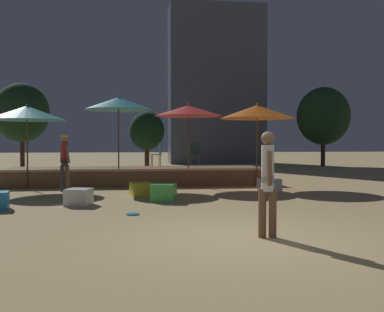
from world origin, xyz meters
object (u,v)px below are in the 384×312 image
(cube_seat_3, at_px, (164,192))
(background_tree_0, at_px, (323,116))
(person_1, at_px, (65,159))
(cube_seat_0, at_px, (269,185))
(bistro_chair_1, at_px, (195,152))
(background_tree_1, at_px, (147,131))
(background_tree_2, at_px, (22,113))
(patio_umbrella_3, at_px, (257,112))
(bistro_chair_0, at_px, (158,152))
(patio_umbrella_2, at_px, (118,104))
(person_0, at_px, (268,180))
(patio_umbrella_1, at_px, (27,113))
(patio_umbrella_0, at_px, (188,111))
(frisbee_disc, at_px, (133,214))
(cube_seat_1, at_px, (79,197))
(cube_seat_2, at_px, (141,189))

(cube_seat_3, height_order, background_tree_0, background_tree_0)
(person_1, bearing_deg, cube_seat_0, 130.44)
(bistro_chair_1, xyz_separation_m, background_tree_1, (-1.75, 8.59, 1.02))
(background_tree_0, bearing_deg, cube_seat_3, -126.16)
(background_tree_2, bearing_deg, background_tree_0, -3.30)
(patio_umbrella_3, distance_m, bistro_chair_1, 3.09)
(bistro_chair_0, relative_size, background_tree_0, 0.18)
(patio_umbrella_2, bearing_deg, person_0, -71.44)
(patio_umbrella_1, bearing_deg, bistro_chair_1, 17.12)
(bistro_chair_0, relative_size, background_tree_1, 0.27)
(person_0, height_order, background_tree_0, background_tree_0)
(patio_umbrella_2, height_order, person_0, patio_umbrella_2)
(cube_seat_0, bearing_deg, bistro_chair_1, 118.18)
(cube_seat_3, distance_m, background_tree_1, 14.09)
(patio_umbrella_0, relative_size, patio_umbrella_3, 1.00)
(patio_umbrella_3, relative_size, frisbee_disc, 10.65)
(patio_umbrella_2, distance_m, background_tree_0, 17.07)
(cube_seat_1, bearing_deg, patio_umbrella_0, 53.74)
(person_0, xyz_separation_m, bistro_chair_0, (-1.39, 9.45, 0.24))
(cube_seat_2, xyz_separation_m, bistro_chair_0, (0.66, 3.70, 1.00))
(cube_seat_0, height_order, cube_seat_1, cube_seat_0)
(background_tree_2, bearing_deg, cube_seat_2, -64.31)
(cube_seat_2, distance_m, background_tree_0, 18.70)
(frisbee_disc, bearing_deg, bistro_chair_1, 72.74)
(cube_seat_0, distance_m, cube_seat_2, 4.08)
(bistro_chair_0, distance_m, bistro_chair_1, 1.53)
(patio_umbrella_2, bearing_deg, cube_seat_0, -23.33)
(patio_umbrella_0, height_order, patio_umbrella_1, patio_umbrella_0)
(cube_seat_2, xyz_separation_m, bistro_chair_1, (2.12, 4.15, 1.00))
(patio_umbrella_3, height_order, cube_seat_1, patio_umbrella_3)
(cube_seat_2, height_order, background_tree_2, background_tree_2)
(patio_umbrella_1, bearing_deg, patio_umbrella_3, -0.65)
(patio_umbrella_3, relative_size, background_tree_0, 0.57)
(patio_umbrella_0, height_order, person_1, patio_umbrella_0)
(cube_seat_1, xyz_separation_m, background_tree_2, (-5.81, 16.95, 3.20))
(patio_umbrella_2, xyz_separation_m, cube_seat_3, (1.37, -3.86, -2.67))
(bistro_chair_0, bearing_deg, person_0, 0.84)
(cube_seat_1, height_order, bistro_chair_0, bistro_chair_0)
(person_0, bearing_deg, bistro_chair_1, 97.42)
(cube_seat_0, relative_size, bistro_chair_0, 0.72)
(cube_seat_2, bearing_deg, patio_umbrella_2, 106.09)
(patio_umbrella_1, relative_size, person_1, 1.59)
(patio_umbrella_0, height_order, background_tree_1, background_tree_1)
(cube_seat_2, distance_m, person_0, 6.15)
(cube_seat_1, height_order, frisbee_disc, cube_seat_1)
(patio_umbrella_3, relative_size, person_1, 1.65)
(bistro_chair_0, bearing_deg, patio_umbrella_2, -61.10)
(cube_seat_1, distance_m, background_tree_1, 14.68)
(cube_seat_0, bearing_deg, bistro_chair_0, 137.21)
(cube_seat_1, height_order, background_tree_1, background_tree_1)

